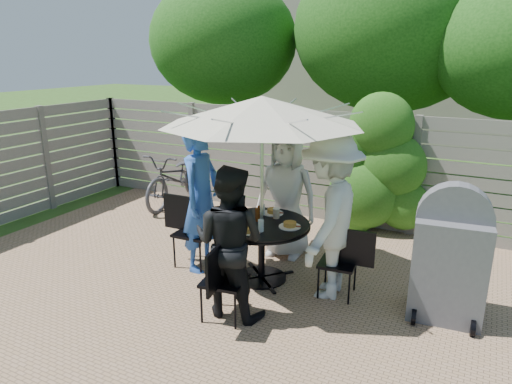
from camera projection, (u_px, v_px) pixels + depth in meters
The scene contains 22 objects.
backyard_envelope at pixel (392, 58), 13.41m from camera, with size 60.00×60.00×5.00m.
patio_table at pixel (262, 240), 5.53m from camera, with size 1.21×1.21×0.76m.
umbrella at pixel (262, 111), 5.08m from camera, with size 2.43×2.43×2.25m.
chair_back at pixel (289, 234), 6.45m from camera, with size 0.46×0.63×0.84m.
person_back at pixel (286, 195), 6.15m from camera, with size 0.86×0.56×1.75m, color silver.
chair_left at pixel (194, 245), 5.98m from camera, with size 0.69×0.47×0.95m.
person_left at pixel (201, 199), 5.74m from camera, with size 0.69×0.45×1.89m, color blue.
chair_front at pixel (224, 296), 4.76m from camera, with size 0.49×0.67×0.90m.
person_front at pixel (229, 242), 4.72m from camera, with size 0.80×0.62×1.64m, color black.
chair_right at pixel (338, 276), 5.23m from camera, with size 0.62×0.44×0.84m.
person_right at pixel (330, 217), 5.08m from camera, with size 1.23×0.71×1.91m, color silver.
plate_back at pixel (273, 212), 5.77m from camera, with size 0.26×0.26×0.06m.
plate_left at pixel (235, 217), 5.60m from camera, with size 0.26×0.26×0.06m.
plate_front at pixel (249, 231), 5.14m from camera, with size 0.26×0.26×0.06m.
plate_right at pixel (290, 225), 5.31m from camera, with size 0.26×0.26×0.06m.
glass_back at pixel (262, 210), 5.71m from camera, with size 0.07×0.07×0.14m, color silver.
glass_left at pixel (238, 217), 5.46m from camera, with size 0.07×0.07×0.14m, color silver.
glass_front at pixel (261, 226), 5.18m from camera, with size 0.07×0.07×0.14m, color silver.
syrup_jug at pixel (259, 214), 5.51m from camera, with size 0.09×0.09×0.16m, color #59280C.
coffee_cup at pixel (276, 214), 5.60m from camera, with size 0.08×0.08×0.12m, color #C6B293.
bicycle at pixel (177, 178), 8.44m from camera, with size 0.67×1.91×1.00m, color #333338.
bbq_grill at pixel (449, 259), 4.70m from camera, with size 0.78×0.63×1.48m.
Camera 1 is at (2.93, -3.98, 2.69)m, focal length 32.00 mm.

